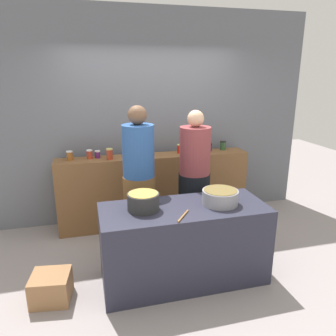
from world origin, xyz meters
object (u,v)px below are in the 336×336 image
at_px(preserve_jar_5, 141,151).
at_px(preserve_jar_8, 201,149).
at_px(preserve_jar_3, 110,154).
at_px(preserve_jar_4, 132,152).
at_px(preserve_jar_1, 90,154).
at_px(preserve_jar_6, 180,149).
at_px(preserve_jar_9, 209,147).
at_px(preserve_jar_10, 223,146).
at_px(bread_crate, 51,287).
at_px(preserve_jar_0, 70,156).
at_px(cooking_pot_center, 220,197).
at_px(wooden_spoon, 183,216).
at_px(preserve_jar_2, 98,154).
at_px(cook_with_tongs, 139,190).
at_px(preserve_jar_7, 194,149).
at_px(cook_in_cap, 194,186).
at_px(cooking_pot_left, 143,202).

height_order(preserve_jar_5, preserve_jar_8, preserve_jar_5).
bearing_deg(preserve_jar_3, preserve_jar_8, 3.04).
relative_size(preserve_jar_3, preserve_jar_4, 1.20).
height_order(preserve_jar_1, preserve_jar_4, preserve_jar_4).
distance_m(preserve_jar_6, preserve_jar_9, 0.46).
height_order(preserve_jar_10, bread_crate, preserve_jar_10).
distance_m(preserve_jar_0, preserve_jar_9, 1.97).
relative_size(preserve_jar_0, cooking_pot_center, 0.33).
xyz_separation_m(preserve_jar_3, wooden_spoon, (0.54, -1.56, -0.26)).
bearing_deg(preserve_jar_8, preserve_jar_0, 179.33).
bearing_deg(preserve_jar_1, preserve_jar_2, 7.30).
bearing_deg(preserve_jar_1, cook_with_tongs, -56.31).
height_order(preserve_jar_0, wooden_spoon, preserve_jar_0).
height_order(preserve_jar_4, preserve_jar_9, preserve_jar_4).
bearing_deg(preserve_jar_7, preserve_jar_1, 176.55).
bearing_deg(preserve_jar_7, preserve_jar_2, 175.71).
bearing_deg(preserve_jar_5, wooden_spoon, -86.66).
relative_size(preserve_jar_7, wooden_spoon, 0.51).
height_order(preserve_jar_1, bread_crate, preserve_jar_1).
xyz_separation_m(preserve_jar_4, wooden_spoon, (0.24, -1.64, -0.25)).
distance_m(preserve_jar_8, wooden_spoon, 1.82).
relative_size(preserve_jar_1, preserve_jar_10, 0.93).
distance_m(preserve_jar_9, cooking_pot_center, 1.56).
xyz_separation_m(preserve_jar_6, preserve_jar_8, (0.31, -0.03, -0.01)).
distance_m(preserve_jar_3, preserve_jar_6, 1.01).
distance_m(preserve_jar_5, bread_crate, 2.10).
bearing_deg(preserve_jar_1, cook_in_cap, -31.14).
relative_size(cooking_pot_center, cook_with_tongs, 0.21).
bearing_deg(preserve_jar_4, preserve_jar_0, 178.82).
relative_size(preserve_jar_0, cook_in_cap, 0.07).
relative_size(cook_with_tongs, bread_crate, 4.97).
xyz_separation_m(cooking_pot_left, cook_in_cap, (0.76, 0.67, -0.14)).
bearing_deg(preserve_jar_9, preserve_jar_3, -175.10).
distance_m(preserve_jar_9, cooking_pot_left, 1.91).
xyz_separation_m(preserve_jar_4, preserve_jar_5, (0.14, 0.04, -0.01)).
relative_size(preserve_jar_3, preserve_jar_8, 1.40).
height_order(preserve_jar_10, cook_with_tongs, cook_with_tongs).
xyz_separation_m(preserve_jar_8, cook_in_cap, (-0.34, -0.71, -0.30)).
bearing_deg(preserve_jar_4, cooking_pot_center, -63.94).
distance_m(preserve_jar_7, wooden_spoon, 1.73).
distance_m(preserve_jar_1, preserve_jar_10, 1.94).
relative_size(preserve_jar_2, cook_with_tongs, 0.06).
bearing_deg(cooking_pot_left, cooking_pot_center, -3.63).
relative_size(preserve_jar_6, preserve_jar_7, 0.91).
bearing_deg(preserve_jar_1, cooking_pot_left, -71.65).
bearing_deg(preserve_jar_8, cook_with_tongs, -143.81).
bearing_deg(cook_in_cap, preserve_jar_10, 47.13).
relative_size(cooking_pot_left, wooden_spoon, 1.15).
xyz_separation_m(preserve_jar_5, preserve_jar_9, (1.02, 0.01, -0.00)).
xyz_separation_m(preserve_jar_4, preserve_jar_7, (0.88, -0.06, 0.01)).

